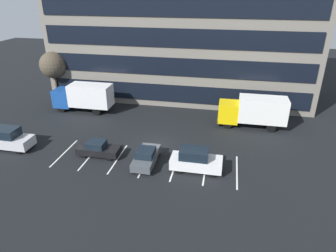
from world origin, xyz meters
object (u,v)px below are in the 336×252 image
Objects in this scene: sedan_black at (98,149)px; bare_tree at (53,65)px; box_truck_blue at (84,96)px; sedan_charcoal at (146,157)px; suv_white at (196,160)px; box_truck_yellow at (254,110)px; suv_silver at (8,139)px.

bare_tree is (-12.14, 13.79, 4.33)m from sedan_black.
box_truck_blue is 15.87m from sedan_charcoal.
bare_tree is (-21.71, 14.49, 4.03)m from suv_white.
box_truck_yellow reaches higher than suv_silver.
sedan_charcoal is at bearing -134.10° from box_truck_yellow.
box_truck_yellow is 1.13× the size of bare_tree.
suv_silver is at bearing 179.21° from suv_white.
box_truck_yellow is at bearing 33.17° from sedan_black.
box_truck_yellow is 1.70× the size of suv_white.
sedan_charcoal is 22.73m from bare_tree.
suv_white is (9.57, -0.70, 0.30)m from sedan_black.
suv_silver is 19.09m from suv_white.
bare_tree reaches higher than suv_white.
sedan_black is 0.90× the size of suv_white.
suv_white is at bearing -117.31° from box_truck_yellow.
sedan_charcoal is at bearing -39.97° from bare_tree.
box_truck_blue is at bearing 73.90° from suv_silver.
box_truck_blue is at bearing 121.25° from sedan_black.
box_truck_yellow is 27.59m from bare_tree.
box_truck_blue reaches higher than suv_silver.
box_truck_blue is 7.30m from bare_tree.
suv_silver is 1.05× the size of suv_white.
sedan_charcoal is at bearing -0.45° from suv_silver.
box_truck_blue is 11.42m from suv_silver.
box_truck_blue reaches higher than suv_white.
suv_silver is at bearing -177.36° from sedan_black.
box_truck_blue is 1.80× the size of sedan_charcoal.
sedan_charcoal is 4.61m from suv_white.
box_truck_yellow is at bearing 62.69° from suv_white.
sedan_black is 0.86× the size of suv_silver.
suv_silver is at bearing 179.55° from sedan_charcoal.
box_truck_blue is 1.89× the size of sedan_black.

